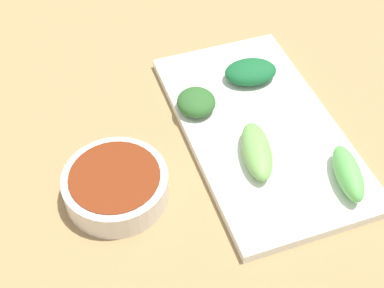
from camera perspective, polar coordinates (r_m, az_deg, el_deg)
The scene contains 7 objects.
tabletop at distance 0.59m, azimuth 1.90°, elevation -2.66°, with size 2.10×2.10×0.02m, color #97794D.
sauce_bowl at distance 0.54m, azimuth -8.20°, elevation -4.41°, with size 0.11×0.11×0.03m.
serving_plate at distance 0.61m, azimuth 7.30°, elevation 1.65°, with size 0.17×0.30×0.01m, color white.
broccoli_leafy_0 at distance 0.61m, azimuth 0.46°, elevation 4.55°, with size 0.04×0.05×0.02m, color #2B5C26.
broccoli_stalk_1 at distance 0.56m, azimuth 6.99°, elevation -0.73°, with size 0.03×0.08×0.02m, color #6DA54F.
broccoli_stalk_2 at distance 0.56m, azimuth 16.47°, elevation -3.04°, with size 0.02×0.07×0.03m, color #5CB452.
broccoli_leafy_3 at distance 0.65m, azimuth 6.33°, elevation 7.75°, with size 0.06×0.04×0.02m, color #175C2E.
Camera 1 is at (-0.14, -0.34, 0.47)m, focal length 49.47 mm.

